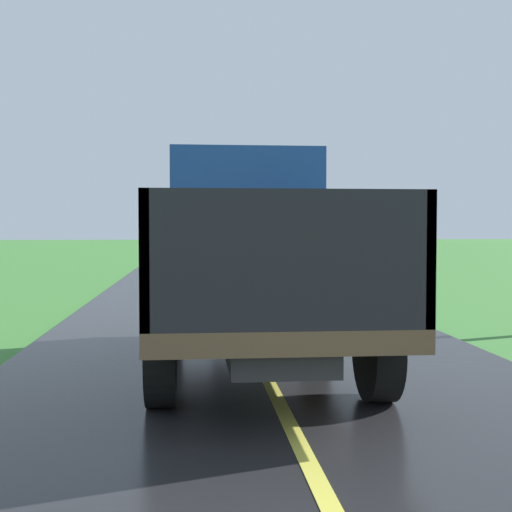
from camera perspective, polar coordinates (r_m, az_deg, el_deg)
name	(u,v)px	position (r m, az deg, el deg)	size (l,w,h in m)	color
banana_truck_near	(248,250)	(8.95, -0.68, 0.50)	(2.38, 5.82, 2.80)	#2D2D30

